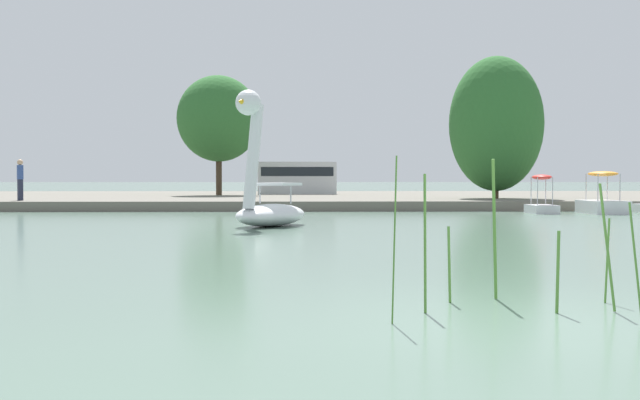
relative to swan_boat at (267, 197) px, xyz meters
The scene contains 10 objects.
ground_plane 15.62m from the swan_boat, 78.77° to the right, with size 566.88×566.88×0.00m, color #567060.
shore_bank_far 24.10m from the swan_boat, 82.76° to the left, with size 154.21×27.10×0.42m, color #6B665B.
swan_boat is the anchor object (origin of this frame).
pedal_boat_red 13.62m from the swan_boat, 39.49° to the left, with size 0.97×1.77×1.52m.
pedal_boat_orange 15.25m from the swan_boat, 32.93° to the left, with size 1.37×2.40×1.65m.
tree_willow_near_path 18.63m from the swan_boat, 55.93° to the left, with size 5.78×5.54×6.76m.
tree_broadleaf_left 23.69m from the swan_boat, 98.88° to the left, with size 6.35×6.19×6.79m.
person_on_path 16.44m from the swan_boat, 132.38° to the left, with size 0.29×0.29×1.77m.
parked_van 26.06m from the swan_boat, 88.19° to the left, with size 4.74×2.04×1.94m.
reed_clump_foreground 14.95m from the swan_boat, 75.87° to the right, with size 3.94×1.62×1.60m.
Camera 1 is at (-2.17, -7.71, 1.38)m, focal length 45.45 mm.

